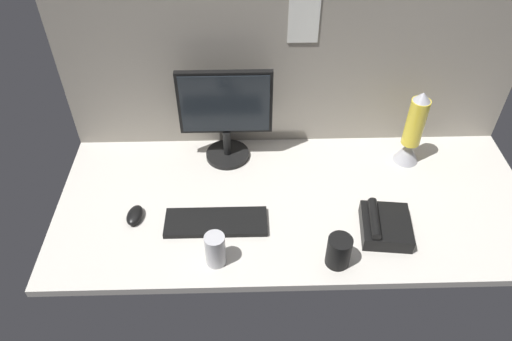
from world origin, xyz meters
TOP-DOWN VIEW (x-y plane):
  - ground_plane at (0.00, 0.00)cm, footprint 180.00×80.00cm
  - cubicle_wall_back at (0.00, 37.50)cm, footprint 180.00×5.50cm
  - monitor at (-26.03, 25.11)cm, footprint 36.66×18.00cm
  - keyboard at (-29.60, -12.97)cm, footprint 37.03×13.09cm
  - mouse at (-59.41, -9.42)cm, footprint 6.81×10.25cm
  - mug_steel at (-28.96, -29.58)cm, footprint 6.84×6.84cm
  - mug_black_travel at (11.77, -30.89)cm, footprint 8.21×8.21cm
  - lava_lamp at (48.08, 20.27)cm, footprint 10.18×10.18cm
  - desk_phone at (30.31, -18.04)cm, footprint 19.00×20.76cm

SIDE VIEW (x-z plane):
  - ground_plane at x=0.00cm, z-range -3.00..0.00cm
  - keyboard at x=-29.60cm, z-range 0.00..2.00cm
  - mouse at x=-59.41cm, z-range 0.00..3.40cm
  - desk_phone at x=30.31cm, z-range -1.21..7.59cm
  - mug_black_travel at x=11.77cm, z-range 0.00..11.69cm
  - mug_steel at x=-28.96cm, z-range 0.00..12.68cm
  - lava_lamp at x=48.08cm, z-range -2.68..30.63cm
  - monitor at x=-26.03cm, z-range 1.68..41.97cm
  - cubicle_wall_back at x=0.00cm, z-range 0.03..71.15cm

